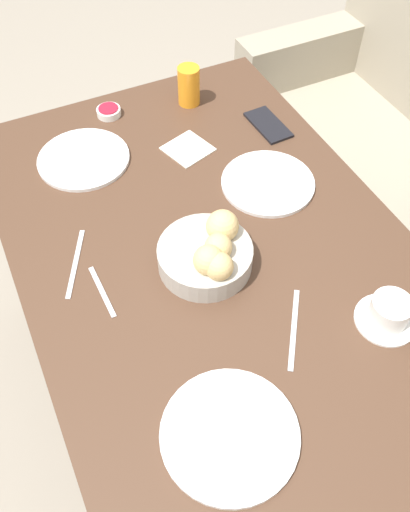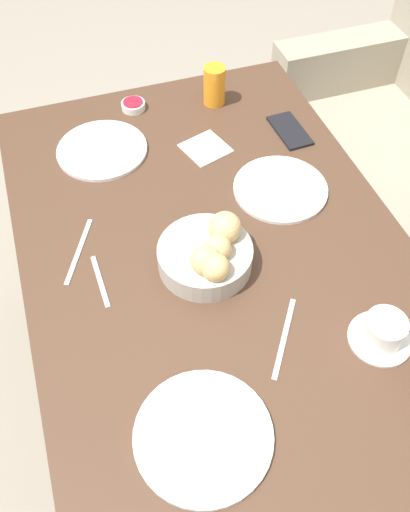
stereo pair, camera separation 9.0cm
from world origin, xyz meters
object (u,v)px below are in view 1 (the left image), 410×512
(plate_near_left, at_px, (84,159))
(cell_phone, at_px, (268,125))
(juice_glass, at_px, (189,86))
(napkin, at_px, (188,149))
(coffee_cup, at_px, (389,313))
(knife_silver, at_px, (75,263))
(bread_basket, at_px, (209,254))
(fork_silver, at_px, (294,329))
(spoon_coffee, at_px, (102,291))
(plate_far_center, at_px, (268,183))
(jam_bowl_berry, at_px, (109,111))
(plate_near_right, at_px, (230,434))

(plate_near_left, relative_size, cell_phone, 1.58)
(juice_glass, height_order, napkin, juice_glass)
(coffee_cup, relative_size, knife_silver, 0.72)
(juice_glass, relative_size, napkin, 0.81)
(juice_glass, bearing_deg, bread_basket, -20.36)
(knife_silver, relative_size, napkin, 1.28)
(fork_silver, bearing_deg, bread_basket, -158.91)
(cell_phone, bearing_deg, knife_silver, -69.39)
(fork_silver, distance_m, spoon_coffee, 0.41)
(plate_far_center, distance_m, jam_bowl_berry, 0.52)
(fork_silver, bearing_deg, napkin, 176.72)
(bread_basket, distance_m, spoon_coffee, 0.24)
(bread_basket, xyz_separation_m, fork_silver, (0.22, 0.09, -0.04))
(plate_near_right, height_order, jam_bowl_berry, jam_bowl_berry)
(plate_far_center, xyz_separation_m, coffee_cup, (0.46, 0.02, 0.02))
(juice_glass, bearing_deg, knife_silver, -47.85)
(plate_near_right, height_order, napkin, plate_near_right)
(plate_far_center, relative_size, napkin, 1.71)
(spoon_coffee, bearing_deg, napkin, 133.73)
(jam_bowl_berry, relative_size, fork_silver, 0.42)
(plate_near_right, distance_m, jam_bowl_berry, 0.98)
(cell_phone, bearing_deg, plate_near_left, -99.50)
(plate_far_center, xyz_separation_m, jam_bowl_berry, (-0.44, -0.27, 0.01))
(spoon_coffee, bearing_deg, bread_basket, 81.69)
(bread_basket, xyz_separation_m, plate_far_center, (-0.17, 0.25, -0.04))
(fork_silver, bearing_deg, spoon_coffee, -128.44)
(fork_silver, xyz_separation_m, spoon_coffee, (-0.26, -0.32, 0.00))
(plate_near_left, height_order, coffee_cup, coffee_cup)
(plate_near_right, bearing_deg, bread_basket, 159.79)
(plate_near_right, relative_size, jam_bowl_berry, 3.70)
(jam_bowl_berry, xyz_separation_m, spoon_coffee, (0.58, -0.22, -0.01))
(bread_basket, relative_size, juice_glass, 1.86)
(plate_near_right, height_order, spoon_coffee, plate_near_right)
(plate_near_left, distance_m, knife_silver, 0.35)
(jam_bowl_berry, xyz_separation_m, knife_silver, (0.48, -0.25, -0.01))
(plate_near_right, bearing_deg, napkin, 161.09)
(jam_bowl_berry, xyz_separation_m, fork_silver, (0.84, 0.11, -0.01))
(plate_near_left, relative_size, plate_near_right, 0.96)
(plate_near_right, distance_m, plate_far_center, 0.65)
(coffee_cup, xyz_separation_m, napkin, (-0.67, -0.15, -0.03))
(fork_silver, bearing_deg, cell_phone, 154.90)
(plate_far_center, xyz_separation_m, knife_silver, (0.04, -0.52, -0.00))
(plate_near_right, height_order, cell_phone, plate_near_right)
(bread_basket, xyz_separation_m, jam_bowl_berry, (-0.61, -0.02, -0.03))
(plate_near_left, bearing_deg, jam_bowl_berry, 141.15)
(bread_basket, xyz_separation_m, spoon_coffee, (-0.03, -0.24, -0.04))
(plate_far_center, distance_m, juice_glass, 0.40)
(juice_glass, relative_size, coffee_cup, 0.88)
(fork_silver, xyz_separation_m, napkin, (-0.60, 0.03, 0.00))
(plate_near_left, distance_m, plate_far_center, 0.49)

